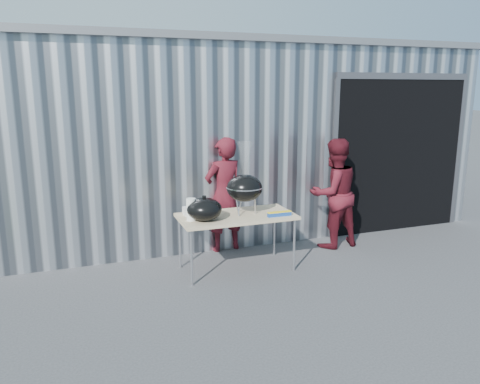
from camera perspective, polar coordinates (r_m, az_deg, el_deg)
name	(u,v)px	position (r m, az deg, el deg)	size (l,w,h in m)	color
ground	(250,299)	(5.51, 1.24, -12.88)	(80.00, 80.00, 0.00)	#39393C
building	(211,129)	(9.65, -3.57, 7.63)	(8.20, 6.20, 3.10)	silver
folding_table	(236,218)	(6.10, -0.44, -3.17)	(1.50, 0.75, 0.75)	tan
kettle_grill	(245,183)	(6.05, 0.56, 1.12)	(0.48, 0.48, 0.95)	black
grill_lid	(204,209)	(5.83, -4.37, -2.10)	(0.44, 0.44, 0.32)	black
paper_towels	(191,210)	(5.84, -5.98, -2.14)	(0.12, 0.12, 0.28)	white
white_tub	(191,211)	(6.13, -5.99, -2.30)	(0.20, 0.15, 0.10)	white
foil_box	(279,214)	(6.04, 4.82, -2.68)	(0.32, 0.05, 0.06)	navy
person_cook	(224,195)	(6.84, -1.92, -0.31)	(0.61, 0.40, 1.68)	#4C111A
person_bystander	(334,193)	(7.14, 11.34, -0.17)	(0.80, 0.62, 1.65)	#4C111A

